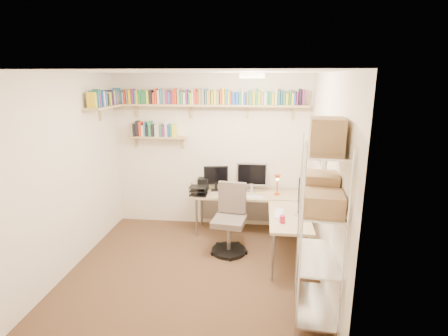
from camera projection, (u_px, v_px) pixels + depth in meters
The scene contains 6 objects.
ground at pixel (195, 268), 4.61m from camera, with size 3.20×3.20×0.00m, color #462D1E.
room_shell at pixel (193, 153), 4.22m from camera, with size 3.24×3.04×2.52m.
wall_shelves at pixel (180, 105), 5.40m from camera, with size 3.12×1.09×0.80m.
corner_desk at pixel (251, 199), 5.31m from camera, with size 1.75×1.67×1.14m.
office_chair at pixel (230, 224), 4.97m from camera, with size 0.52×0.53×0.99m.
wire_rack at pixel (323, 189), 3.31m from camera, with size 0.47×0.85×2.09m.
Camera 1 is at (0.83, -4.06, 2.44)m, focal length 28.00 mm.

